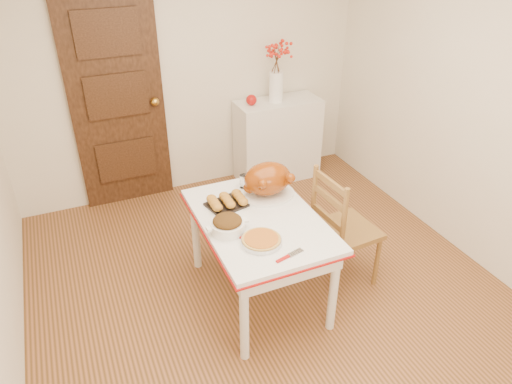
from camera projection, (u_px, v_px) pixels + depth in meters
name	position (u px, v px, depth m)	size (l,w,h in m)	color
floor	(276.00, 302.00, 3.58)	(3.50, 4.00, 0.00)	#4C3113
wall_back	(188.00, 68.00, 4.51)	(3.50, 0.00, 2.50)	beige
wall_right	(491.00, 112.00, 3.54)	(0.00, 4.00, 2.50)	beige
door_back	(117.00, 102.00, 4.36)	(0.85, 0.06, 2.06)	black
sideboard	(277.00, 140.00, 5.05)	(0.87, 0.39, 0.87)	silver
kitchen_table	(259.00, 258.00, 3.47)	(0.81, 1.18, 0.71)	white
chair_oak	(346.00, 228.00, 3.57)	(0.43, 0.43, 0.97)	brown
berry_vase	(276.00, 71.00, 4.66)	(0.33, 0.33, 0.63)	white
apple	(251.00, 100.00, 4.70)	(0.11, 0.11, 0.11)	#9F0E0B
turkey_platter	(268.00, 180.00, 3.48)	(0.42, 0.33, 0.26)	maroon
pumpkin_pie	(261.00, 240.00, 3.03)	(0.26, 0.26, 0.05)	#AB591A
stuffing_dish	(228.00, 224.00, 3.12)	(0.29, 0.23, 0.11)	#4D2D0D
rolls_tray	(227.00, 201.00, 3.41)	(0.28, 0.22, 0.07)	#A87925
pie_server	(290.00, 255.00, 2.92)	(0.21, 0.06, 0.01)	silver
carving_knife	(247.00, 238.00, 3.08)	(0.24, 0.06, 0.01)	silver
drinking_glass	(244.00, 181.00, 3.63)	(0.06, 0.06, 0.11)	white
shaker_pair	(269.00, 176.00, 3.73)	(0.08, 0.03, 0.08)	white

